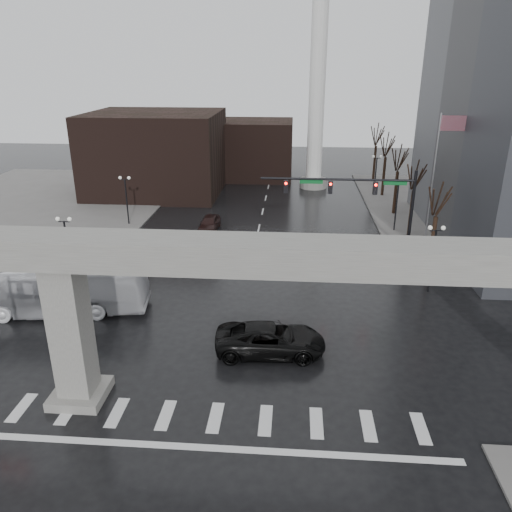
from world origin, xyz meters
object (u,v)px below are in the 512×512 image
object	(u,v)px
city_bus	(46,287)
pickup_truck	(270,339)
far_car	(209,223)
signal_mast_arm	(364,197)

from	to	relation	value
city_bus	pickup_truck	bearing A→B (deg)	-112.67
pickup_truck	far_car	world-z (taller)	pickup_truck
pickup_truck	city_bus	xyz separation A→B (m)	(-15.13, 3.94, 0.95)
signal_mast_arm	city_bus	size ratio (longest dim) A/B	0.92
signal_mast_arm	city_bus	world-z (taller)	signal_mast_arm
signal_mast_arm	pickup_truck	bearing A→B (deg)	-115.61
far_car	city_bus	bearing A→B (deg)	-112.01
signal_mast_arm	pickup_truck	xyz separation A→B (m)	(-6.67, -13.91, -4.95)
signal_mast_arm	far_car	distance (m)	16.86
signal_mast_arm	city_bus	distance (m)	24.30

